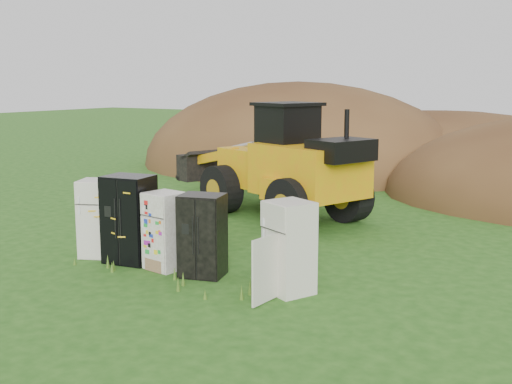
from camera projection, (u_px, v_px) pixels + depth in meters
ground at (188, 272)px, 13.17m from camera, size 120.00×120.00×0.00m
fridge_leftmost at (99, 218)px, 14.27m from camera, size 0.99×0.98×1.73m
fridge_black_side at (129, 219)px, 13.79m from camera, size 1.09×0.92×1.89m
fridge_sticker at (165, 231)px, 13.30m from camera, size 0.81×0.76×1.62m
fridge_dark_mid at (202, 235)px, 12.82m from camera, size 1.00×0.89×1.66m
fridge_open_door at (289, 247)px, 11.78m from camera, size 1.01×0.98×1.72m
wheel_loader at (269, 158)px, 18.71m from camera, size 7.34×4.98×3.29m
dirt_mound_left at (297, 168)px, 28.87m from camera, size 15.08×11.31×7.71m
dirt_mound_back at (443, 168)px, 28.85m from camera, size 16.28×10.86×5.17m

